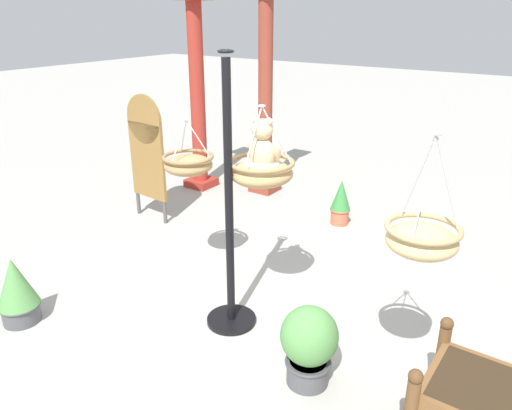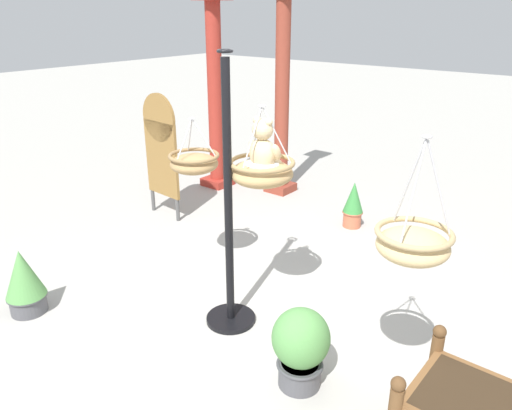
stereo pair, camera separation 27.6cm
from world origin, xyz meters
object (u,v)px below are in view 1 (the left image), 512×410
greenhouse_pillar_right (198,99)px  potted_plant_bushy_green (309,344)px  potted_plant_flowering_red (341,202)px  hanging_basket_right_low (422,238)px  potted_plant_fern_front (17,291)px  hanging_basket_left_high (188,164)px  teddy_bear (263,147)px  hanging_basket_with_teddy (262,171)px  greenhouse_pillar_left (265,98)px  display_sign_board (146,148)px  display_pole_central (230,250)px

greenhouse_pillar_right → potted_plant_bushy_green: bearing=-39.5°
potted_plant_flowering_red → potted_plant_bushy_green: potted_plant_bushy_green is taller
hanging_basket_right_low → potted_plant_fern_front: bearing=-162.4°
hanging_basket_left_high → teddy_bear: bearing=-7.1°
hanging_basket_with_teddy → hanging_basket_left_high: bearing=171.5°
hanging_basket_with_teddy → greenhouse_pillar_right: 3.64m
hanging_basket_with_teddy → potted_plant_fern_front: 2.40m
hanging_basket_left_high → potted_plant_fern_front: hanging_basket_left_high is taller
potted_plant_flowering_red → hanging_basket_with_teddy: bearing=-82.4°
teddy_bear → hanging_basket_left_high: (-0.93, 0.12, -0.33)m
teddy_bear → potted_plant_bushy_green: 1.56m
potted_plant_flowering_red → potted_plant_bushy_green: bearing=-68.8°
hanging_basket_left_high → greenhouse_pillar_left: (-0.87, 2.64, 0.17)m
teddy_bear → potted_plant_flowering_red: (-0.31, 2.26, -1.27)m
teddy_bear → display_sign_board: teddy_bear is taller
display_pole_central → greenhouse_pillar_left: greenhouse_pillar_left is taller
display_pole_central → potted_plant_bushy_green: bearing=-17.1°
hanging_basket_left_high → hanging_basket_right_low: (2.36, -0.45, 0.04)m
hanging_basket_left_high → hanging_basket_with_teddy: bearing=-8.5°
hanging_basket_left_high → potted_plant_bushy_green: size_ratio=0.84×
hanging_basket_with_teddy → greenhouse_pillar_right: size_ratio=0.23×
greenhouse_pillar_right → display_sign_board: 1.44m
teddy_bear → hanging_basket_right_low: 1.49m
hanging_basket_right_low → display_sign_board: size_ratio=0.48×
greenhouse_pillar_right → potted_plant_flowering_red: size_ratio=4.70×
display_sign_board → potted_plant_bushy_green: bearing=-25.7°
potted_plant_bushy_green → display_pole_central: bearing=162.9°
hanging_basket_with_teddy → potted_plant_bushy_green: size_ratio=1.03×
display_pole_central → potted_plant_bushy_green: (0.94, -0.29, -0.37)m
display_pole_central → greenhouse_pillar_left: size_ratio=0.80×
potted_plant_flowering_red → display_sign_board: (-2.15, -1.25, 0.67)m
greenhouse_pillar_left → greenhouse_pillar_right: (-0.94, -0.40, -0.05)m
hanging_basket_with_teddy → greenhouse_pillar_left: (-1.81, 2.78, 0.03)m
greenhouse_pillar_right → potted_plant_flowering_red: (2.45, -0.10, -1.06)m
greenhouse_pillar_right → display_sign_board: bearing=-77.8°
potted_plant_flowering_red → display_sign_board: bearing=-149.8°
potted_plant_fern_front → potted_plant_flowering_red: (1.40, 3.59, -0.01)m
display_pole_central → greenhouse_pillar_right: size_ratio=0.83×
greenhouse_pillar_left → potted_plant_bushy_green: greenhouse_pillar_left is taller
hanging_basket_right_low → potted_plant_flowering_red: size_ratio=1.31×
hanging_basket_right_low → greenhouse_pillar_left: bearing=136.3°
hanging_basket_left_high → greenhouse_pillar_right: 2.89m
hanging_basket_with_teddy → greenhouse_pillar_right: (-2.75, 2.38, -0.02)m
display_pole_central → display_sign_board: (-2.31, 1.28, 0.25)m
teddy_bear → potted_plant_fern_front: teddy_bear is taller
potted_plant_fern_front → display_sign_board: (-0.75, 2.34, 0.66)m
display_pole_central → potted_plant_bushy_green: 1.05m
potted_plant_bushy_green → teddy_bear: bearing=144.5°
display_pole_central → potted_plant_bushy_green: size_ratio=3.67×
hanging_basket_left_high → display_sign_board: bearing=149.8°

